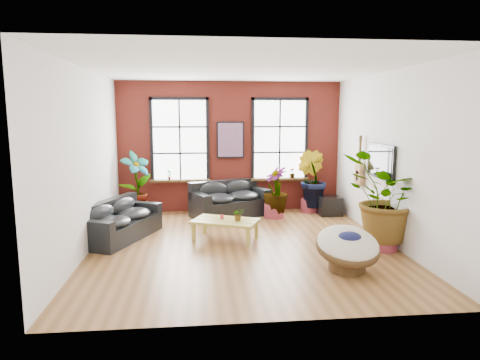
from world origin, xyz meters
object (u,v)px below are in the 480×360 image
object	(u,v)px
sofa_back	(229,200)
sofa_left	(119,222)
papasan_chair	(348,247)
coffee_table	(225,222)

from	to	relation	value
sofa_back	sofa_left	bearing A→B (deg)	-167.82
sofa_back	papasan_chair	xyz separation A→B (m)	(1.69, -4.21, 0.01)
sofa_back	sofa_left	xyz separation A→B (m)	(-2.50, -1.87, -0.04)
coffee_table	sofa_left	bearing A→B (deg)	-164.23
sofa_left	coffee_table	size ratio (longest dim) A/B	1.45
sofa_left	coffee_table	distance (m)	2.27
sofa_left	papasan_chair	xyz separation A→B (m)	(4.18, -2.34, 0.05)
sofa_back	sofa_left	distance (m)	3.12
sofa_left	papasan_chair	size ratio (longest dim) A/B	1.98
sofa_back	coffee_table	world-z (taller)	sofa_back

